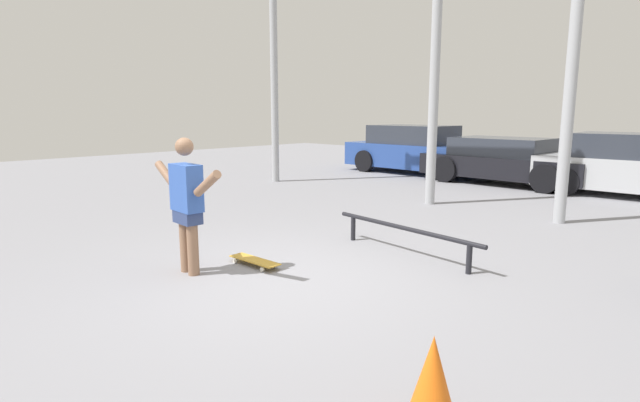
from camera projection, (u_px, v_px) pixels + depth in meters
name	position (u px, v px, depth m)	size (l,w,h in m)	color
ground_plane	(274.00, 279.00, 5.80)	(36.00, 36.00, 0.00)	gray
skateboarder	(187.00, 200.00, 5.87)	(1.47, 0.24, 1.63)	#8C664C
skateboard	(255.00, 261.00, 6.31)	(0.78, 0.27, 0.08)	gold
grind_rail	(405.00, 232.00, 6.72)	(2.49, 0.37, 0.40)	black
canopy_support_left	(343.00, 42.00, 11.61)	(5.15, 0.20, 5.81)	#A5A8AD
parked_car_blue	(416.00, 150.00, 15.69)	(4.57, 2.02, 1.49)	#284793
parked_car_black	(505.00, 161.00, 13.36)	(4.40, 1.97, 1.23)	black
parked_car_silver	(639.00, 167.00, 11.27)	(4.40, 2.03, 1.43)	#B7BABF
traffic_cone	(432.00, 386.00, 2.99)	(0.42, 0.42, 0.62)	black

